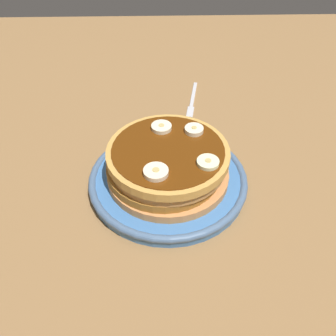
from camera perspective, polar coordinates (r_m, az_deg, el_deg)
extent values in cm
cube|color=olive|center=(59.04, 0.00, -3.58)|extent=(140.00, 140.00, 3.00)
cylinder|color=#3F72B2|center=(57.38, 0.00, -1.96)|extent=(23.75, 23.75, 1.67)
torus|color=#496588|center=(56.97, 0.00, -1.54)|extent=(24.21, 24.21, 1.17)
cylinder|color=#CD874D|center=(56.58, 0.32, -0.64)|extent=(18.32, 18.32, 1.34)
cylinder|color=#996627|center=(55.10, -0.60, -0.18)|extent=(17.11, 17.11, 1.34)
cylinder|color=#BE8447|center=(54.23, -0.46, 0.88)|extent=(17.12, 17.12, 1.34)
cylinder|color=gold|center=(53.67, -0.50, 2.24)|extent=(17.86, 17.86, 1.34)
cylinder|color=#592B0A|center=(53.18, 0.00, 2.85)|extent=(16.28, 16.28, 0.16)
cylinder|color=#F5E1BE|center=(49.15, -1.86, -0.66)|extent=(3.37, 3.37, 0.84)
cylinder|color=tan|center=(48.83, -1.87, -0.27)|extent=(0.94, 0.94, 0.08)
cylinder|color=#F5E6C0|center=(56.36, 4.00, 5.81)|extent=(2.84, 2.84, 0.85)
cylinder|color=tan|center=(56.08, 4.03, 6.19)|extent=(0.79, 0.79, 0.08)
cylinder|color=#F6E9C0|center=(56.80, -1.01, 6.22)|extent=(3.10, 3.10, 0.80)
cylinder|color=tan|center=(56.54, -1.02, 6.58)|extent=(0.87, 0.87, 0.08)
cylinder|color=#EBEFBA|center=(50.92, 6.13, 0.82)|extent=(3.09, 3.09, 0.72)
cylinder|color=tan|center=(50.65, 6.16, 1.16)|extent=(0.86, 0.86, 0.08)
cube|color=silver|center=(78.70, 3.91, 11.24)|extent=(9.48, 2.33, 0.50)
cube|color=silver|center=(73.24, 3.42, 8.62)|extent=(3.67, 1.85, 0.50)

